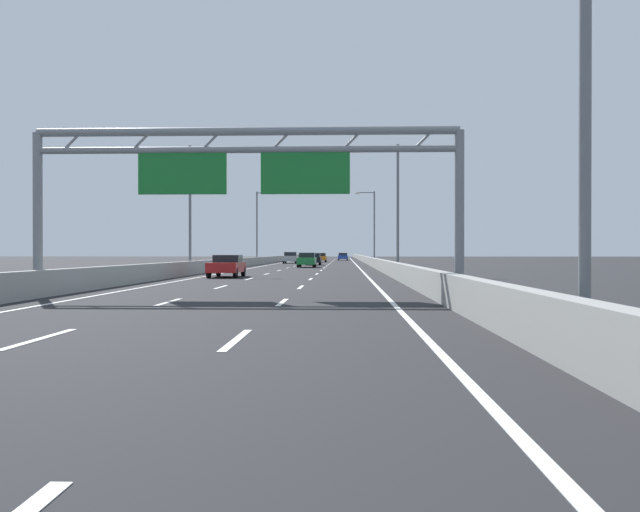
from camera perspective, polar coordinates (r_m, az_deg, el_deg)
ground_plane at (r=99.62m, az=-0.11°, el=-0.56°), size 260.00×260.00×0.00m
lane_dash_left_1 at (r=13.35m, az=-22.65°, el=-6.50°), size 0.16×3.00×0.01m
lane_dash_left_2 at (r=21.81m, az=-12.70°, el=-3.82°), size 0.16×3.00×0.01m
lane_dash_left_3 at (r=30.59m, az=-8.40°, el=-2.62°), size 0.16×3.00×0.01m
lane_dash_left_4 at (r=39.46m, az=-6.03°, el=-1.95°), size 0.16×3.00×0.01m
lane_dash_left_5 at (r=48.38m, az=-4.53°, el=-1.53°), size 0.16×3.00×0.01m
lane_dash_left_6 at (r=57.33m, az=-3.50°, el=-1.23°), size 0.16×3.00×0.01m
lane_dash_left_7 at (r=66.29m, az=-2.75°, el=-1.02°), size 0.16×3.00×0.01m
lane_dash_left_8 at (r=75.26m, az=-2.18°, el=-0.85°), size 0.16×3.00×0.01m
lane_dash_left_9 at (r=84.24m, az=-1.72°, el=-0.72°), size 0.16×3.00×0.01m
lane_dash_left_10 at (r=93.22m, az=-1.36°, el=-0.62°), size 0.16×3.00×0.01m
lane_dash_left_11 at (r=102.20m, az=-1.06°, el=-0.53°), size 0.16×3.00×0.01m
lane_dash_left_12 at (r=111.19m, az=-0.81°, el=-0.46°), size 0.16×3.00×0.01m
lane_dash_left_13 at (r=120.18m, az=-0.60°, el=-0.40°), size 0.16×3.00×0.01m
lane_dash_left_14 at (r=129.17m, az=-0.41°, el=-0.35°), size 0.16×3.00×0.01m
lane_dash_left_15 at (r=138.16m, az=-0.25°, el=-0.30°), size 0.16×3.00×0.01m
lane_dash_left_16 at (r=147.15m, az=-0.11°, el=-0.26°), size 0.16×3.00×0.01m
lane_dash_left_17 at (r=156.15m, az=0.01°, el=-0.23°), size 0.16×3.00×0.01m
lane_dash_right_1 at (r=12.30m, az=-7.11°, el=-7.06°), size 0.16×3.00×0.01m
lane_dash_right_2 at (r=21.19m, az=-3.22°, el=-3.94°), size 0.16×3.00×0.01m
lane_dash_right_3 at (r=30.14m, az=-1.65°, el=-2.66°), size 0.16×3.00×0.01m
lane_dash_right_4 at (r=39.12m, az=-0.80°, el=-1.97°), size 0.16×3.00×0.01m
lane_dash_right_5 at (r=48.10m, az=-0.27°, el=-1.54°), size 0.16×3.00×0.01m
lane_dash_right_6 at (r=57.09m, az=0.10°, el=-1.24°), size 0.16×3.00×0.01m
lane_dash_right_7 at (r=66.09m, az=0.36°, el=-1.02°), size 0.16×3.00×0.01m
lane_dash_right_8 at (r=75.08m, az=0.57°, el=-0.86°), size 0.16×3.00×0.01m
lane_dash_right_9 at (r=84.08m, az=0.72°, el=-0.73°), size 0.16×3.00×0.01m
lane_dash_right_10 at (r=93.07m, az=0.85°, el=-0.62°), size 0.16×3.00×0.01m
lane_dash_right_11 at (r=102.07m, az=0.96°, el=-0.54°), size 0.16×3.00×0.01m
lane_dash_right_12 at (r=111.07m, az=1.05°, el=-0.46°), size 0.16×3.00×0.01m
lane_dash_right_13 at (r=120.07m, az=1.12°, el=-0.40°), size 0.16×3.00×0.01m
lane_dash_right_14 at (r=129.06m, az=1.19°, el=-0.35°), size 0.16×3.00×0.01m
lane_dash_right_15 at (r=138.06m, az=1.24°, el=-0.30°), size 0.16×3.00×0.01m
lane_dash_right_16 at (r=147.06m, az=1.29°, el=-0.26°), size 0.16×3.00×0.01m
lane_dash_right_17 at (r=156.06m, az=1.33°, el=-0.23°), size 0.16×3.00×0.01m
edge_line_left at (r=88.01m, az=-3.82°, el=-0.68°), size 0.16×176.00×0.01m
edge_line_right at (r=87.57m, az=3.03°, el=-0.68°), size 0.16×176.00×0.01m
barrier_left at (r=110.06m, az=-3.50°, el=-0.23°), size 0.45×220.00×0.95m
barrier_right at (r=109.59m, az=3.70°, el=-0.23°), size 0.45×220.00×0.95m
sign_gantry at (r=26.03m, az=-6.33°, el=7.48°), size 16.58×0.36×6.36m
streetlamp_right_near at (r=12.38m, az=20.52°, el=18.23°), size 2.58×0.28×9.50m
streetlamp_left_mid at (r=50.90m, az=-10.71°, el=4.64°), size 2.58×0.28×9.50m
streetlamp_right_mid at (r=49.79m, az=6.35°, el=4.74°), size 2.58×0.28×9.50m
streetlamp_left_far at (r=88.62m, az=-5.23°, el=2.81°), size 2.58×0.28×9.50m
streetlamp_right_far at (r=87.99m, az=4.48°, el=2.83°), size 2.58×0.28×9.50m
green_car at (r=69.15m, az=-1.12°, el=-0.32°), size 1.79×4.69×1.51m
blue_car at (r=123.09m, az=1.96°, el=-0.04°), size 1.78×4.31×1.40m
black_car at (r=80.89m, az=-0.56°, el=-0.25°), size 1.81×4.22×1.43m
orange_car at (r=104.72m, az=0.04°, el=-0.11°), size 1.85×4.30×1.42m
red_car at (r=42.77m, az=-7.91°, el=-0.82°), size 1.85×4.26×1.39m
silver_car at (r=92.55m, az=-2.52°, el=-0.14°), size 1.87×4.37×1.57m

